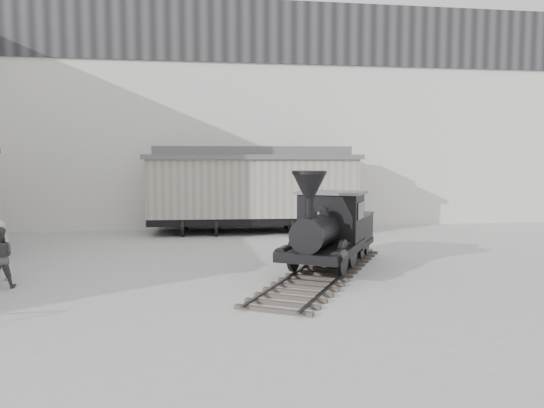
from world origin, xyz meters
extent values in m
plane|color=#9E9E9B|center=(0.00, 0.00, 0.00)|extent=(90.00, 90.00, 0.00)
cube|color=silver|center=(0.00, 15.00, 5.50)|extent=(34.00, 2.40, 11.00)
cube|color=#232326|center=(0.00, 13.75, 9.50)|extent=(34.00, 0.12, 3.00)
cube|color=#3B3530|center=(1.45, 2.89, 0.07)|extent=(5.85, 8.36, 0.15)
cube|color=#2D2D30|center=(0.87, 3.22, 0.12)|extent=(4.29, 7.47, 0.06)
cube|color=#2D2D30|center=(2.04, 2.56, 0.12)|extent=(4.29, 7.47, 0.06)
cylinder|color=black|center=(0.59, 2.84, 0.66)|extent=(0.60, 0.94, 1.02)
cylinder|color=black|center=(1.85, 2.12, 0.66)|extent=(0.60, 0.94, 1.02)
cylinder|color=black|center=(1.19, 3.89, 0.66)|extent=(0.60, 0.94, 1.02)
cylinder|color=black|center=(2.45, 3.18, 0.66)|extent=(0.60, 0.94, 1.02)
cube|color=black|center=(1.52, 3.01, 0.77)|extent=(3.27, 3.83, 0.26)
cylinder|color=black|center=(1.20, 2.44, 1.37)|extent=(1.87, 2.32, 0.93)
cylinder|color=black|center=(0.79, 1.72, 2.09)|extent=(0.33, 0.33, 0.56)
cone|color=black|center=(0.79, 1.72, 2.70)|extent=(1.22, 1.22, 0.65)
sphere|color=black|center=(1.38, 2.77, 1.81)|extent=(0.48, 0.48, 0.48)
cube|color=black|center=(1.94, 3.74, 1.62)|extent=(2.20, 1.99, 1.44)
cube|color=#5C5C5C|center=(1.94, 3.74, 2.38)|extent=(2.45, 2.24, 0.07)
cube|color=black|center=(2.76, 5.19, 1.11)|extent=(2.37, 2.44, 0.84)
cylinder|color=black|center=(-1.93, 12.25, 0.42)|extent=(2.12, 0.95, 0.83)
cylinder|color=black|center=(2.85, 11.98, 0.42)|extent=(2.12, 0.95, 0.83)
cube|color=black|center=(0.46, 12.11, 0.62)|extent=(9.49, 3.11, 0.31)
cube|color=gray|center=(0.46, 12.11, 2.08)|extent=(9.50, 3.21, 2.60)
cube|color=#5C5C5C|center=(0.46, 12.11, 3.49)|extent=(9.83, 3.54, 0.21)
cube|color=#5C5C5C|center=(0.46, 12.11, 3.78)|extent=(9.00, 1.74, 0.37)
camera|label=1|loc=(-2.30, -12.07, 3.45)|focal=35.00mm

